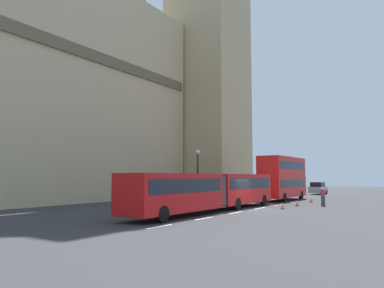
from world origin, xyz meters
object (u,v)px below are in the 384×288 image
at_px(articulated_bus, 211,189).
at_px(pedestrian_near_cones, 323,196).
at_px(sedan_lead, 318,188).
at_px(traffic_cone_east, 311,200).
at_px(street_lamp, 198,173).
at_px(double_decker_bus, 283,176).
at_px(traffic_cone_middle, 297,203).
at_px(traffic_cone_west, 283,206).

xyz_separation_m(articulated_bus, pedestrian_near_cones, (10.18, -5.93, -0.83)).
distance_m(sedan_lead, pedestrian_near_cones, 23.60).
relative_size(traffic_cone_east, street_lamp, 0.11).
xyz_separation_m(articulated_bus, sedan_lead, (32.95, 0.28, -0.83)).
bearing_deg(articulated_bus, street_lamp, 40.67).
height_order(double_decker_bus, traffic_cone_middle, double_decker_bus).
distance_m(traffic_cone_east, pedestrian_near_cones, 4.95).
distance_m(traffic_cone_west, traffic_cone_east, 9.35).
relative_size(articulated_bus, traffic_cone_middle, 32.30).
xyz_separation_m(traffic_cone_west, traffic_cone_east, (9.35, 0.19, 0.00)).
bearing_deg(traffic_cone_west, articulated_bus, 143.38).
bearing_deg(double_decker_bus, pedestrian_near_cones, -136.40).
xyz_separation_m(traffic_cone_middle, street_lamp, (-3.74, 8.41, 2.77)).
distance_m(traffic_cone_west, street_lamp, 8.81).
distance_m(articulated_bus, sedan_lead, 32.96).
bearing_deg(traffic_cone_middle, traffic_cone_west, 179.34).
height_order(sedan_lead, pedestrian_near_cones, sedan_lead).
distance_m(articulated_bus, pedestrian_near_cones, 11.81).
bearing_deg(traffic_cone_west, traffic_cone_middle, -0.66).
distance_m(articulated_bus, street_lamp, 7.04).
height_order(sedan_lead, traffic_cone_west, sedan_lead).
bearing_deg(double_decker_bus, traffic_cone_west, -161.01).
height_order(articulated_bus, sedan_lead, articulated_bus).
relative_size(traffic_cone_west, traffic_cone_middle, 1.00).
bearing_deg(sedan_lead, traffic_cone_middle, -170.09).
bearing_deg(traffic_cone_west, street_lamp, 89.64).
distance_m(double_decker_bus, traffic_cone_east, 4.78).
bearing_deg(street_lamp, traffic_cone_west, -90.36).
xyz_separation_m(traffic_cone_east, street_lamp, (-9.30, 8.18, 2.77)).
bearing_deg(pedestrian_near_cones, traffic_cone_west, 157.45).
xyz_separation_m(double_decker_bus, traffic_cone_east, (-1.87, -3.67, -2.43)).
bearing_deg(street_lamp, pedestrian_near_cones, -64.68).
bearing_deg(street_lamp, traffic_cone_middle, -66.03).
xyz_separation_m(articulated_bus, traffic_cone_middle, (8.98, -3.90, -1.46)).
height_order(traffic_cone_middle, street_lamp, street_lamp).
xyz_separation_m(double_decker_bus, street_lamp, (-11.17, 4.50, 0.35)).
distance_m(double_decker_bus, pedestrian_near_cones, 8.79).
distance_m(traffic_cone_middle, pedestrian_near_cones, 2.44).
bearing_deg(double_decker_bus, articulated_bus, -179.99).
height_order(articulated_bus, traffic_cone_east, articulated_bus).
bearing_deg(traffic_cone_middle, double_decker_bus, 27.72).
distance_m(articulated_bus, traffic_cone_middle, 9.90).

